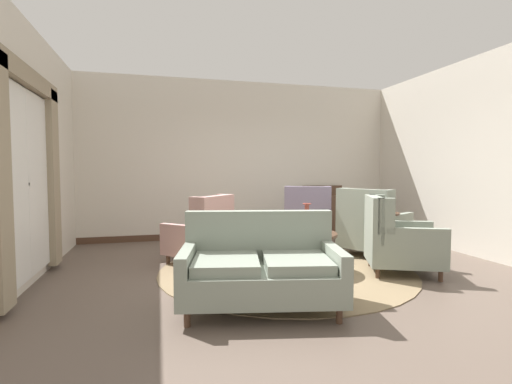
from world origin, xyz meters
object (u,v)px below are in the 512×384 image
at_px(settee, 261,269).
at_px(side_table, 381,230).
at_px(armchair_foreground_right, 372,228).
at_px(armchair_beside_settee, 397,241).
at_px(armchair_near_window, 203,234).
at_px(coffee_table, 302,239).
at_px(armchair_back_corner, 307,223).
at_px(sideboard, 325,213).
at_px(porcelain_vase, 307,220).

height_order(settee, side_table, settee).
xyz_separation_m(armchair_foreground_right, armchair_beside_settee, (-0.23, -0.96, -0.02)).
bearing_deg(settee, armchair_near_window, 111.71).
xyz_separation_m(settee, armchair_near_window, (-0.35, 1.93, 0.04)).
xyz_separation_m(coffee_table, armchair_near_window, (-1.25, 0.78, -0.01)).
bearing_deg(armchair_back_corner, sideboard, -105.00).
height_order(coffee_table, armchair_foreground_right, armchair_foreground_right).
bearing_deg(armchair_foreground_right, coffee_table, 81.97).
distance_m(side_table, sideboard, 2.11).
bearing_deg(armchair_beside_settee, porcelain_vase, 92.05).
bearing_deg(sideboard, armchair_near_window, -148.35).
bearing_deg(armchair_foreground_right, armchair_back_corner, 16.81).
relative_size(porcelain_vase, armchair_beside_settee, 0.35).
bearing_deg(coffee_table, sideboard, 58.71).
distance_m(armchair_foreground_right, sideboard, 1.96).
xyz_separation_m(porcelain_vase, armchair_back_corner, (0.54, 1.29, -0.22)).
distance_m(armchair_back_corner, side_table, 1.23).
xyz_separation_m(porcelain_vase, armchair_foreground_right, (1.32, 0.53, -0.24)).
bearing_deg(sideboard, armchair_beside_settee, -96.97).
distance_m(porcelain_vase, armchair_near_window, 1.54).
bearing_deg(sideboard, armchair_foreground_right, -93.82).
xyz_separation_m(settee, armchair_beside_settee, (2.05, 0.72, 0.04)).
relative_size(coffee_table, side_table, 1.29).
height_order(porcelain_vase, armchair_back_corner, armchair_back_corner).
relative_size(side_table, sideboard, 0.69).
relative_size(armchair_back_corner, armchair_foreground_right, 0.91).
bearing_deg(armchair_near_window, settee, 53.11).
bearing_deg(armchair_near_window, side_table, 124.19).
xyz_separation_m(armchair_foreground_right, sideboard, (0.13, 1.95, 0.03)).
height_order(armchair_near_window, armchair_foreground_right, armchair_foreground_right).
xyz_separation_m(armchair_near_window, sideboard, (2.75, 1.70, 0.05)).
relative_size(coffee_table, armchair_near_window, 0.84).
height_order(armchair_beside_settee, sideboard, sideboard).
relative_size(porcelain_vase, armchair_back_corner, 0.36).
distance_m(armchair_foreground_right, armchair_beside_settee, 0.98).
height_order(armchair_near_window, armchair_beside_settee, armchair_beside_settee).
xyz_separation_m(armchair_near_window, side_table, (2.68, -0.41, 0.00)).
bearing_deg(settee, side_table, 44.63).
bearing_deg(armchair_foreground_right, side_table, 171.30).
distance_m(coffee_table, side_table, 1.48).
relative_size(armchair_foreground_right, side_table, 1.68).
relative_size(porcelain_vase, side_table, 0.55).
xyz_separation_m(porcelain_vase, sideboard, (1.45, 2.48, -0.21)).
bearing_deg(porcelain_vase, armchair_back_corner, 67.07).
xyz_separation_m(armchair_back_corner, side_table, (0.83, -0.91, -0.03)).
bearing_deg(armchair_foreground_right, armchair_beside_settee, 137.82).
bearing_deg(side_table, armchair_near_window, 171.24).
distance_m(coffee_table, armchair_near_window, 1.47).
height_order(coffee_table, sideboard, sideboard).
relative_size(coffee_table, porcelain_vase, 2.34).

